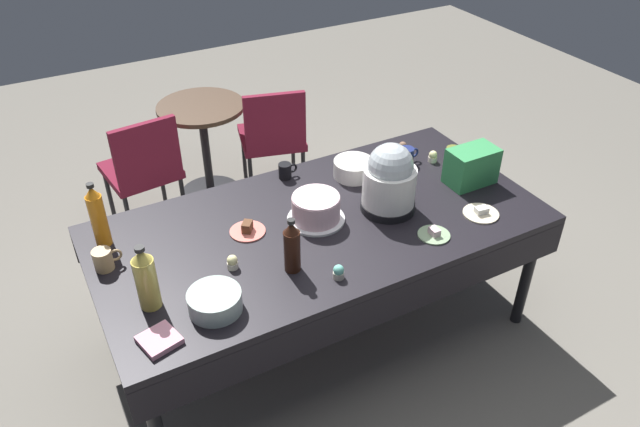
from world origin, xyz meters
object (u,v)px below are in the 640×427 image
object	(u,v)px
soda_carton	(472,166)
maroon_chair_left	(143,166)
cupcake_rose	(339,272)
maroon_chair_right	(273,134)
soda_bottle_ginger_ale	(146,279)
coffee_mug_olive	(453,154)
cupcake_lemon	(433,157)
slow_cooker	(390,180)
coffee_mug_black	(286,171)
ceramic_snack_bowl	(354,168)
dessert_plate_coral	(247,230)
potluck_table	(320,232)
cupcake_cocoa	(403,147)
soda_bottle_cola	(292,247)
dessert_plate_cream	(481,213)
cupcake_berry	(232,262)
dessert_plate_sage	(434,234)
coffee_mug_navy	(407,156)
frosted_layer_cake	(316,209)
coffee_mug_tan	(104,259)
round_cafe_table	(204,134)
glass_salad_bowl	(215,301)
soda_bottle_orange_juice	(98,216)

from	to	relation	value
soda_carton	maroon_chair_left	bearing A→B (deg)	134.56
cupcake_rose	maroon_chair_right	xyz separation A→B (m)	(0.51, 1.79, -0.29)
soda_bottle_ginger_ale	maroon_chair_right	size ratio (longest dim) A/B	0.36
soda_bottle_ginger_ale	coffee_mug_olive	bearing A→B (deg)	10.24
cupcake_lemon	coffee_mug_olive	distance (m)	0.11
slow_cooker	coffee_mug_black	bearing A→B (deg)	121.92
ceramic_snack_bowl	maroon_chair_right	world-z (taller)	maroon_chair_right
dessert_plate_coral	soda_carton	world-z (taller)	soda_carton
potluck_table	cupcake_cocoa	world-z (taller)	cupcake_cocoa
cupcake_rose	soda_bottle_cola	world-z (taller)	soda_bottle_cola
dessert_plate_cream	soda_carton	size ratio (longest dim) A/B	0.69
cupcake_berry	cupcake_rose	size ratio (longest dim) A/B	1.00
dessert_plate_sage	coffee_mug_olive	size ratio (longest dim) A/B	1.31
cupcake_rose	maroon_chair_left	bearing A→B (deg)	103.03
coffee_mug_navy	soda_carton	xyz separation A→B (m)	(0.18, -0.33, 0.05)
frosted_layer_cake	coffee_mug_tan	xyz separation A→B (m)	(-1.00, 0.13, -0.02)
dessert_plate_coral	cupcake_cocoa	bearing A→B (deg)	14.41
dessert_plate_sage	round_cafe_table	distance (m)	2.05
dessert_plate_coral	coffee_mug_black	world-z (taller)	coffee_mug_black
soda_carton	soda_bottle_cola	bearing A→B (deg)	-170.63
maroon_chair_right	round_cafe_table	bearing A→B (deg)	152.66
coffee_mug_tan	soda_carton	world-z (taller)	soda_carton
glass_salad_bowl	coffee_mug_tan	distance (m)	0.59
potluck_table	soda_bottle_ginger_ale	distance (m)	0.93
slow_cooker	coffee_mug_navy	xyz separation A→B (m)	(0.35, 0.33, -0.12)
soda_bottle_cola	soda_bottle_orange_juice	size ratio (longest dim) A/B	0.82
dessert_plate_coral	maroon_chair_left	size ratio (longest dim) A/B	0.20
frosted_layer_cake	dessert_plate_cream	world-z (taller)	frosted_layer_cake
potluck_table	coffee_mug_olive	bearing A→B (deg)	9.25
soda_bottle_cola	soda_bottle_orange_juice	distance (m)	0.91
cupcake_berry	soda_bottle_orange_juice	size ratio (longest dim) A/B	0.20
soda_bottle_cola	maroon_chair_right	size ratio (longest dim) A/B	0.32
dessert_plate_cream	soda_bottle_cola	xyz separation A→B (m)	(-1.02, 0.08, 0.11)
ceramic_snack_bowl	round_cafe_table	size ratio (longest dim) A/B	0.30
frosted_layer_cake	coffee_mug_black	bearing A→B (deg)	84.35
soda_bottle_cola	coffee_mug_olive	distance (m)	1.29
cupcake_lemon	soda_bottle_cola	size ratio (longest dim) A/B	0.25
ceramic_snack_bowl	soda_bottle_cola	size ratio (longest dim) A/B	0.81
ceramic_snack_bowl	dessert_plate_coral	bearing A→B (deg)	-164.66
maroon_chair_left	cupcake_lemon	bearing A→B (deg)	-40.52
potluck_table	dessert_plate_coral	world-z (taller)	dessert_plate_coral
dessert_plate_coral	coffee_mug_olive	xyz separation A→B (m)	(1.29, 0.06, 0.03)
dessert_plate_coral	soda_bottle_cola	size ratio (longest dim) A/B	0.64
coffee_mug_tan	frosted_layer_cake	bearing A→B (deg)	-7.16
coffee_mug_olive	soda_carton	size ratio (longest dim) A/B	0.46
cupcake_cocoa	dessert_plate_sage	bearing A→B (deg)	-114.11
potluck_table	slow_cooker	world-z (taller)	slow_cooker
soda_bottle_orange_juice	cupcake_berry	bearing A→B (deg)	-44.40
dessert_plate_cream	soda_bottle_ginger_ale	xyz separation A→B (m)	(-1.63, 0.15, 0.13)
cupcake_lemon	coffee_mug_tan	bearing A→B (deg)	-178.22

